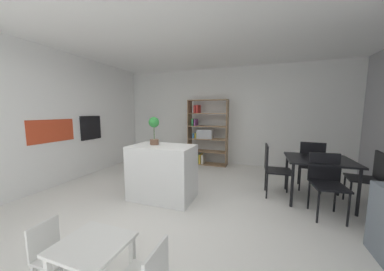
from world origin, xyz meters
TOP-DOWN VIEW (x-y plane):
  - ground_plane at (0.00, 0.00)m, footprint 9.51×9.51m
  - ceiling_slab at (0.00, 0.00)m, footprint 6.91×5.95m
  - back_partition at (0.00, 2.95)m, footprint 6.91×0.06m
  - tall_cabinet_run_left at (-3.08, 0.00)m, footprint 0.64×5.37m
  - cabinet_niche_splashback at (-2.75, -0.03)m, footprint 0.01×0.92m
  - built_in_oven at (-2.74, 0.90)m, footprint 0.06×0.56m
  - kitchen_island at (-0.43, 0.20)m, footprint 1.08×0.67m
  - potted_plant_on_island at (-0.60, 0.25)m, footprint 0.18×0.18m
  - open_bookshelf at (-0.34, 2.62)m, footprint 1.12×0.35m
  - child_table at (-0.04, -1.67)m, footprint 0.52×0.46m
  - child_chair_left at (-0.50, -1.67)m, footprint 0.28×0.28m
  - dining_table at (2.09, 0.97)m, footprint 0.98×0.86m
  - dining_chair_near at (2.08, 0.52)m, footprint 0.45×0.49m
  - dining_chair_island_side at (1.38, 0.97)m, footprint 0.46×0.45m
  - dining_chair_far at (2.08, 1.42)m, footprint 0.45×0.49m
  - dining_chair_window_side at (2.79, 0.96)m, footprint 0.46×0.47m

SIDE VIEW (x-z plane):
  - ground_plane at x=0.00m, z-range 0.00..0.00m
  - child_chair_left at x=-0.50m, z-range 0.02..0.59m
  - child_table at x=-0.04m, z-range 0.15..0.66m
  - kitchen_island at x=-0.43m, z-range 0.00..0.93m
  - dining_chair_window_side at x=2.79m, z-range 0.09..0.99m
  - dining_chair_near at x=2.08m, z-range 0.09..0.99m
  - dining_chair_island_side at x=1.38m, z-range 0.09..1.01m
  - dining_chair_far at x=2.08m, z-range 0.08..1.04m
  - dining_table at x=2.09m, z-range 0.29..1.02m
  - open_bookshelf at x=-0.34m, z-range -0.05..1.79m
  - built_in_oven at x=-2.74m, z-range 0.84..1.41m
  - cabinet_niche_splashback at x=-2.75m, z-range 0.91..1.36m
  - potted_plant_on_island at x=-0.60m, z-range 0.99..1.48m
  - back_partition at x=0.00m, z-range 0.00..2.75m
  - tall_cabinet_run_left at x=-3.08m, z-range 0.00..2.75m
  - ceiling_slab at x=0.00m, z-range 2.75..2.81m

